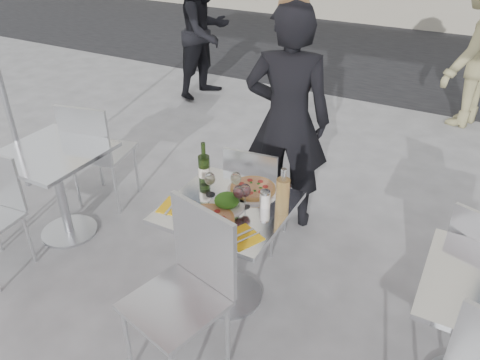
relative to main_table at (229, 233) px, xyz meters
The scene contains 22 objects.
ground 0.54m from the main_table, ahead, with size 80.00×80.00×0.00m, color slate.
street_asphalt 6.52m from the main_table, 90.00° to the left, with size 24.00×5.00×0.00m, color black.
main_table is the anchor object (origin of this frame).
side_table_left 1.50m from the main_table, behind, with size 0.72×0.72×0.75m.
chair_far 0.59m from the main_table, 100.67° to the left, with size 0.44×0.45×0.87m.
chair_near 0.53m from the main_table, 84.16° to the right, with size 0.56×0.57×1.01m.
side_chair_lfar 1.59m from the main_table, 163.68° to the left, with size 0.53×0.54×0.97m.
woman_diner 1.08m from the main_table, 93.61° to the left, with size 0.65×0.43×1.78m, color black.
pedestrian_a 3.91m from the main_table, 124.04° to the left, with size 0.83×0.65×1.70m, color black.
pedestrian_b 4.01m from the main_table, 75.35° to the left, with size 1.16×0.67×1.80m, color #928B5E.
pizza_near 0.30m from the main_table, 97.29° to the right, with size 0.31×0.31×0.02m.
pizza_far 0.32m from the main_table, 75.10° to the left, with size 0.33×0.33×0.03m.
salad_plate 0.25m from the main_table, 92.68° to the right, with size 0.22×0.22×0.09m.
wine_bottle 0.44m from the main_table, 150.29° to the left, with size 0.07×0.08×0.29m.
carafe 0.46m from the main_table, 17.12° to the left, with size 0.08×0.08×0.29m.
sugar_shaker 0.34m from the main_table, 26.05° to the left, with size 0.06×0.06×0.11m.
wineglass_white_a 0.36m from the main_table, 161.43° to the left, with size 0.07×0.07×0.16m.
wineglass_white_b 0.35m from the main_table, 98.43° to the left, with size 0.07×0.07×0.16m.
wineglass_red_a 0.33m from the main_table, ahead, with size 0.07×0.07×0.16m.
wineglass_red_b 0.34m from the main_table, 22.30° to the left, with size 0.07×0.07×0.16m.
napkin_left 0.38m from the main_table, 149.10° to the right, with size 0.21×0.21×0.01m.
napkin_right 0.38m from the main_table, 46.21° to the right, with size 0.24×0.24×0.01m.
Camera 1 is at (1.18, -2.02, 2.33)m, focal length 35.00 mm.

